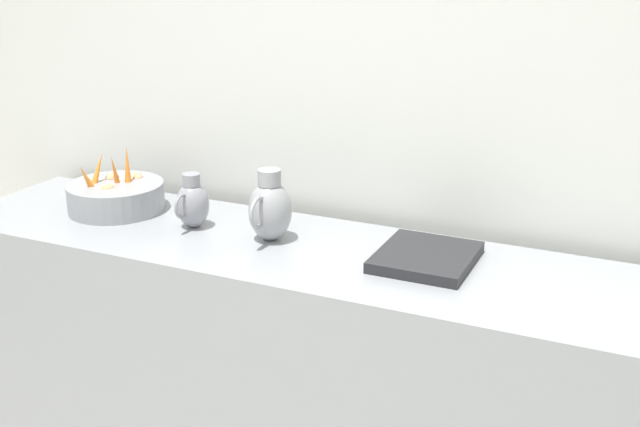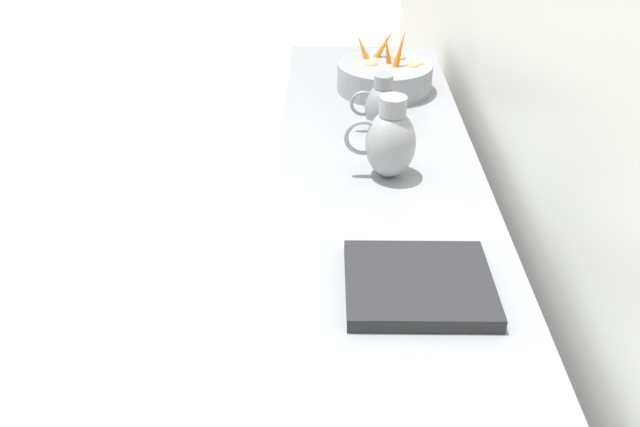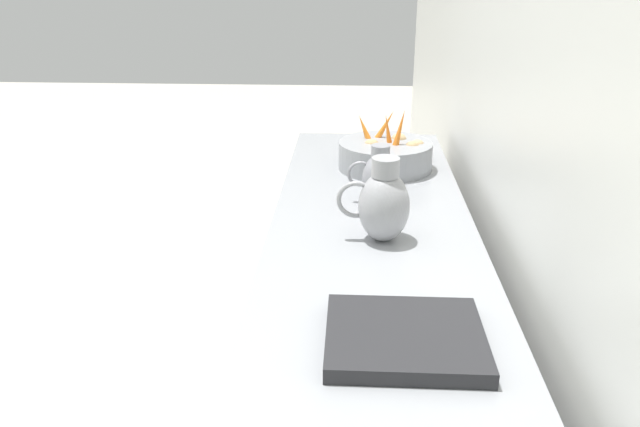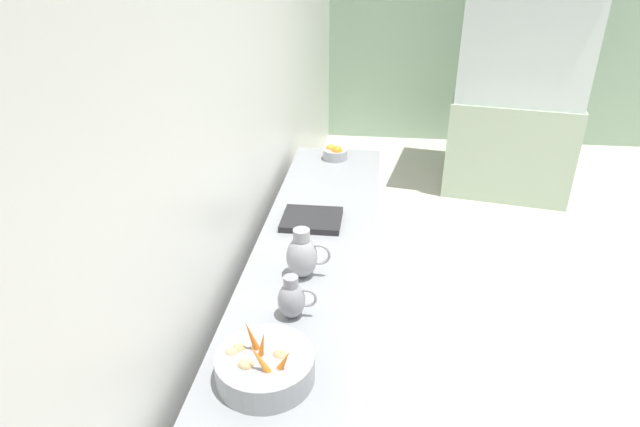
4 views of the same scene
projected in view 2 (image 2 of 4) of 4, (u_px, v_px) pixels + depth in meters
prep_counter at (379, 348)px, 2.01m from camera, size 0.64×3.02×0.87m
vegetable_colander at (385, 76)px, 2.57m from camera, size 0.37×0.37×0.24m
metal_pitcher_tall at (390, 141)px, 1.96m from camera, size 0.21×0.15×0.25m
metal_pitcher_short at (382, 106)px, 2.24m from camera, size 0.17×0.12×0.20m
counter_sink_basin at (419, 284)px, 1.54m from camera, size 0.34×0.30×0.04m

